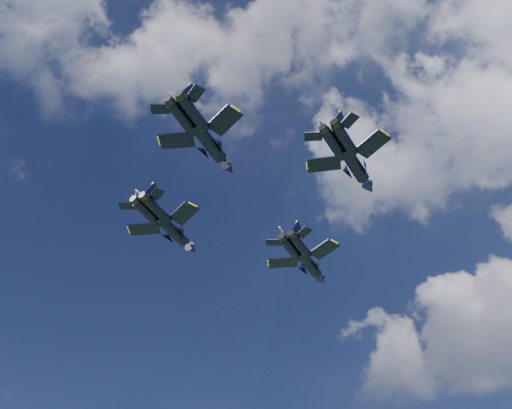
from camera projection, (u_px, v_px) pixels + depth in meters
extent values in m
cylinder|color=black|center=(308.00, 263.00, 99.03)|extent=(3.57, 9.83, 1.93)
cone|color=black|center=(322.00, 281.00, 103.06)|extent=(2.28, 3.06, 1.82)
ellipsoid|color=brown|center=(316.00, 270.00, 101.72)|extent=(1.57, 3.20, 0.88)
cube|color=black|center=(283.00, 262.00, 98.98)|extent=(5.66, 4.98, 0.19)
cube|color=black|center=(324.00, 249.00, 96.30)|extent=(5.40, 3.75, 0.19)
cube|color=black|center=(274.00, 242.00, 94.93)|extent=(3.02, 2.85, 0.15)
cube|color=black|center=(304.00, 232.00, 92.99)|extent=(2.94, 2.32, 0.15)
cube|color=black|center=(284.00, 235.00, 95.94)|extent=(1.32, 2.97, 3.23)
cube|color=black|center=(297.00, 231.00, 95.12)|extent=(1.52, 3.20, 3.23)
cylinder|color=black|center=(171.00, 229.00, 95.46)|extent=(3.59, 10.18, 2.00)
cone|color=black|center=(193.00, 250.00, 99.60)|extent=(2.33, 3.15, 1.89)
ellipsoid|color=brown|center=(184.00, 238.00, 98.23)|extent=(1.59, 3.31, 0.91)
cube|color=black|center=(144.00, 229.00, 95.45)|extent=(5.86, 5.12, 0.20)
cube|color=black|center=(184.00, 214.00, 92.61)|extent=(5.61, 3.93, 0.20)
cube|color=black|center=(127.00, 206.00, 91.27)|extent=(3.13, 2.94, 0.16)
cube|color=black|center=(157.00, 194.00, 89.22)|extent=(3.06, 2.43, 0.16)
cube|color=black|center=(141.00, 199.00, 92.30)|extent=(1.34, 3.08, 3.34)
cube|color=black|center=(153.00, 194.00, 91.43)|extent=(1.56, 3.30, 3.34)
cylinder|color=black|center=(354.00, 163.00, 84.88)|extent=(3.13, 9.80, 1.93)
cone|color=black|center=(370.00, 188.00, 88.79)|extent=(2.16, 2.99, 1.82)
ellipsoid|color=brown|center=(363.00, 175.00, 87.50)|extent=(1.43, 3.17, 0.88)
cube|color=black|center=(324.00, 164.00, 84.98)|extent=(5.65, 4.83, 0.19)
cube|color=black|center=(372.00, 144.00, 82.07)|extent=(5.47, 3.94, 0.19)
cube|color=black|center=(313.00, 136.00, 81.00)|extent=(3.02, 2.79, 0.15)
cube|color=black|center=(349.00, 121.00, 78.90)|extent=(2.97, 2.41, 0.15)
cube|color=black|center=(325.00, 129.00, 81.95)|extent=(1.18, 3.01, 3.22)
cube|color=black|center=(340.00, 123.00, 81.06)|extent=(1.46, 3.17, 3.22)
cylinder|color=black|center=(208.00, 141.00, 76.61)|extent=(3.51, 9.34, 1.83)
cone|color=black|center=(230.00, 169.00, 80.46)|extent=(2.19, 2.92, 1.73)
ellipsoid|color=brown|center=(221.00, 155.00, 79.18)|extent=(1.52, 3.05, 0.83)
cube|color=black|center=(177.00, 140.00, 76.52)|extent=(5.37, 4.76, 0.18)
cube|color=black|center=(224.00, 121.00, 74.04)|extent=(5.11, 3.51, 0.18)
cube|color=black|center=(160.00, 109.00, 72.65)|extent=(2.86, 2.72, 0.14)
cube|color=black|center=(196.00, 93.00, 70.86)|extent=(2.79, 2.18, 0.14)
cube|color=black|center=(175.00, 102.00, 73.63)|extent=(1.29, 2.80, 3.06)
cube|color=black|center=(190.00, 96.00, 72.88)|extent=(1.45, 3.04, 3.06)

